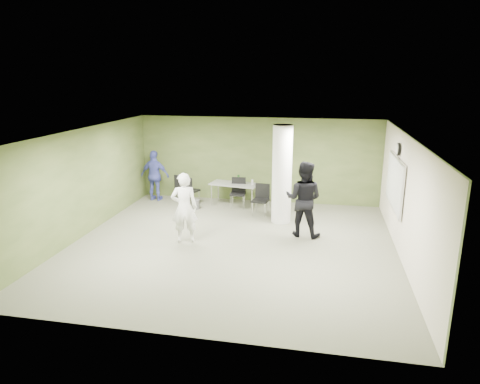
% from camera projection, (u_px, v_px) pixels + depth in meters
% --- Properties ---
extents(floor, '(8.00, 8.00, 0.00)m').
position_uv_depth(floor, '(233.00, 244.00, 10.74)').
color(floor, '#575946').
rests_on(floor, ground).
extents(ceiling, '(8.00, 8.00, 0.00)m').
position_uv_depth(ceiling, '(232.00, 133.00, 10.01)').
color(ceiling, white).
rests_on(ceiling, wall_back).
extents(wall_back, '(8.00, 2.80, 0.02)m').
position_uv_depth(wall_back, '(258.00, 160.00, 14.16)').
color(wall_back, '#3F5126').
rests_on(wall_back, floor).
extents(wall_left, '(0.02, 8.00, 2.80)m').
position_uv_depth(wall_left, '(82.00, 183.00, 11.12)').
color(wall_left, '#3F5126').
rests_on(wall_left, floor).
extents(wall_right_cream, '(0.02, 8.00, 2.80)m').
position_uv_depth(wall_right_cream, '(406.00, 200.00, 9.63)').
color(wall_right_cream, beige).
rests_on(wall_right_cream, floor).
extents(column, '(0.56, 0.56, 2.80)m').
position_uv_depth(column, '(282.00, 174.00, 12.08)').
color(column, silver).
rests_on(column, floor).
extents(whiteboard, '(0.05, 2.30, 1.30)m').
position_uv_depth(whiteboard, '(395.00, 183.00, 10.76)').
color(whiteboard, silver).
rests_on(whiteboard, wall_right_cream).
extents(wall_clock, '(0.06, 0.32, 0.32)m').
position_uv_depth(wall_clock, '(398.00, 149.00, 10.53)').
color(wall_clock, black).
rests_on(wall_clock, wall_right_cream).
extents(folding_table, '(1.65, 0.94, 0.99)m').
position_uv_depth(folding_table, '(235.00, 185.00, 13.80)').
color(folding_table, gray).
rests_on(folding_table, floor).
extents(wastebasket, '(0.26, 0.26, 0.30)m').
position_uv_depth(wastebasket, '(196.00, 204.00, 13.59)').
color(wastebasket, '#4C4C4C').
rests_on(wastebasket, floor).
extents(chair_back_left, '(0.54, 0.54, 0.89)m').
position_uv_depth(chair_back_left, '(182.00, 185.00, 14.46)').
color(chair_back_left, black).
rests_on(chair_back_left, floor).
extents(chair_back_right, '(0.60, 0.60, 0.96)m').
position_uv_depth(chair_back_right, '(189.00, 189.00, 13.88)').
color(chair_back_right, black).
rests_on(chair_back_right, floor).
extents(chair_table_left, '(0.51, 0.51, 0.95)m').
position_uv_depth(chair_table_left, '(238.00, 190.00, 13.68)').
color(chair_table_left, black).
rests_on(chair_table_left, floor).
extents(chair_table_right, '(0.52, 0.52, 0.94)m').
position_uv_depth(chair_table_right, '(261.00, 197.00, 12.96)').
color(chair_table_right, black).
rests_on(chair_table_right, floor).
extents(woman_white, '(0.76, 0.61, 1.80)m').
position_uv_depth(woman_white, '(184.00, 208.00, 10.71)').
color(woman_white, silver).
rests_on(woman_white, floor).
extents(man_black, '(1.10, 0.93, 2.00)m').
position_uv_depth(man_black, '(304.00, 199.00, 11.12)').
color(man_black, black).
rests_on(man_black, floor).
extents(man_blue, '(1.02, 0.48, 1.70)m').
position_uv_depth(man_blue, '(155.00, 176.00, 14.37)').
color(man_blue, '#4148A2').
rests_on(man_blue, floor).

